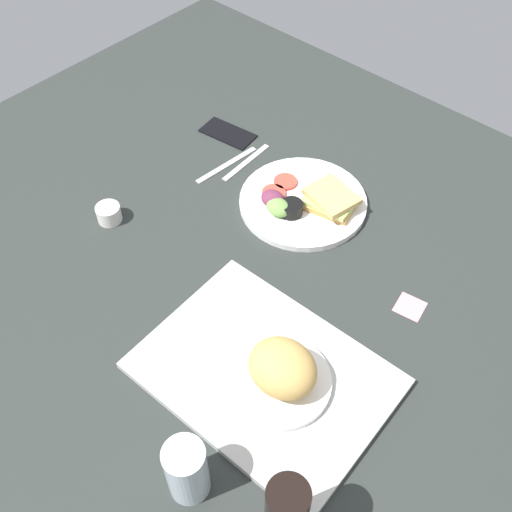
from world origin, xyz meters
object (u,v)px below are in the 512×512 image
Objects in this scene: fork at (246,162)px; sticky_note at (410,307)px; serving_tray at (264,374)px; espresso_cup at (109,213)px; drinking_glass at (187,470)px; knife at (227,164)px; plate_with_salad at (304,202)px; cell_phone at (228,133)px; bread_plate_near at (281,372)px.

sticky_note is (-55.04, 10.33, -0.19)cm from fork.
espresso_cup reaches higher than serving_tray.
knife is (50.63, -61.63, -6.34)cm from drinking_glass.
fork is (20.65, -2.41, -1.40)cm from plate_with_salad.
sticky_note is at bearing 158.98° from cell_phone.
serving_tray reaches higher than knife.
drinking_glass is 0.78× the size of fork.
cell_phone is at bearing -38.87° from bread_plate_near.
drinking_glass reaches higher than sticky_note.
bread_plate_near is at bearing 58.37° from knife.
plate_with_salad is 1.58× the size of knife.
espresso_cup is (57.15, -6.41, -3.91)cm from bread_plate_near.
bread_plate_near is 47.83cm from plate_with_salad.
serving_tray reaches higher than sticky_note.
bread_plate_near is 1.14× the size of fork.
serving_tray reaches higher than fork.
bread_plate_near reaches higher than fork.
plate_with_salad is 2.27× the size of drinking_glass.
bread_plate_near is at bearing 133.26° from cell_phone.
cell_phone is (32.01, -7.59, -1.25)cm from plate_with_salad.
plate_with_salad is at bearing -56.19° from bread_plate_near.
espresso_cup is at bearing 21.22° from sticky_note.
bread_plate_near is 75.37cm from cell_phone.
knife is 12.42cm from cell_phone.
sticky_note is at bearing -158.78° from espresso_cup.
drinking_glass reaches higher than fork.
drinking_glass is (-4.31, 23.49, 5.79)cm from serving_tray.
sticky_note is at bearing 89.28° from knife.
fork is (43.31, -42.14, -0.55)cm from serving_tray.
drinking_glass is at bearing 113.11° from plate_with_salad.
serving_tray is at bearing 42.97° from fork.
serving_tray is 24.57cm from drinking_glass.
knife is at bearing -39.68° from fork.
serving_tray is 60.00cm from knife.
drinking_glass is 92.37cm from cell_phone.
espresso_cup is (53.30, -6.56, 1.20)cm from serving_tray.
cell_phone is at bearing -117.34° from fork.
plate_with_salad reaches higher than espresso_cup.
knife is 58.38cm from sticky_note.
serving_tray is 33.90cm from sticky_note.
sticky_note is (-11.72, -31.80, -0.74)cm from serving_tray.
plate_with_salad is at bearing -66.89° from drinking_glass.
sticky_note is (-65.03, -25.25, -1.94)cm from espresso_cup.
fork is 12.49cm from cell_phone.
knife is at bearing -50.60° from drinking_glass.
plate_with_salad is (22.66, -39.73, 0.85)cm from serving_tray.
cell_phone is 68.19cm from sticky_note.
cell_phone reaches higher than sticky_note.
cell_phone is at bearing -132.17° from knife.
serving_tray is 2.65× the size of fork.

